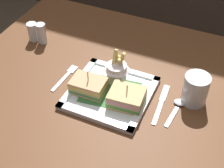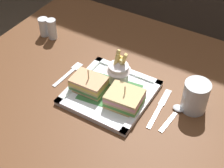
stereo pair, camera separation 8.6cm
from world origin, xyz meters
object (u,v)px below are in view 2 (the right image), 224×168
at_px(sandwich_half_left, 89,84).
at_px(sandwich_half_right, 125,99).
at_px(fries_cup, 119,70).
at_px(knife, 160,106).
at_px(square_plate, 110,93).
at_px(salt_shaker, 44,28).
at_px(dining_table, 114,124).
at_px(water_glass, 195,98).
at_px(spoon, 176,111).
at_px(pepper_shaker, 52,30).
at_px(fork, 70,73).

relative_size(sandwich_half_left, sandwich_half_right, 0.98).
bearing_deg(fries_cup, knife, -9.02).
distance_m(square_plate, salt_shaker, 0.40).
distance_m(dining_table, water_glass, 0.30).
xyz_separation_m(spoon, salt_shaker, (-0.57, 0.11, 0.03)).
bearing_deg(pepper_shaker, dining_table, -21.50).
relative_size(sandwich_half_left, water_glass, 1.09).
height_order(knife, pepper_shaker, pepper_shaker).
height_order(dining_table, square_plate, square_plate).
bearing_deg(pepper_shaker, spoon, -11.81).
height_order(fries_cup, water_glass, fries_cup).
relative_size(sandwich_half_right, spoon, 0.91).
distance_m(water_glass, fork, 0.40).
bearing_deg(fries_cup, salt_shaker, 166.34).
relative_size(sandwich_half_right, salt_shaker, 1.54).
bearing_deg(square_plate, water_glass, 17.81).
xyz_separation_m(sandwich_half_left, knife, (0.21, 0.05, -0.03)).
bearing_deg(spoon, sandwich_half_left, -168.18).
height_order(sandwich_half_right, water_glass, water_glass).
bearing_deg(fries_cup, spoon, -6.27).
relative_size(square_plate, knife, 1.42).
bearing_deg(fork, sandwich_half_left, -19.96).
height_order(sandwich_half_right, salt_shaker, sandwich_half_right).
height_order(spoon, pepper_shaker, pepper_shaker).
xyz_separation_m(salt_shaker, pepper_shaker, (0.04, 0.00, 0.00)).
bearing_deg(dining_table, salt_shaker, 160.47).
xyz_separation_m(fork, salt_shaker, (-0.21, 0.13, 0.03)).
bearing_deg(square_plate, pepper_shaker, 156.40).
relative_size(fries_cup, salt_shaker, 1.62).
bearing_deg(fries_cup, square_plate, -86.41).
bearing_deg(fork, pepper_shaker, 142.54).
bearing_deg(pepper_shaker, fries_cup, -15.15).
bearing_deg(salt_shaker, fries_cup, -13.66).
xyz_separation_m(dining_table, square_plate, (-0.01, -0.01, 0.15)).
distance_m(sandwich_half_right, salt_shaker, 0.46).
distance_m(square_plate, water_glass, 0.25).
relative_size(fork, salt_shaker, 1.97).
bearing_deg(sandwich_half_right, square_plate, 160.95).
xyz_separation_m(fries_cup, pepper_shaker, (-0.33, 0.09, -0.02)).
bearing_deg(salt_shaker, sandwich_half_left, -28.34).
height_order(knife, salt_shaker, salt_shaker).
distance_m(square_plate, sandwich_half_left, 0.07).
relative_size(square_plate, sandwich_half_left, 2.31).
relative_size(sandwich_half_right, knife, 0.63).
bearing_deg(square_plate, fork, 174.44).
bearing_deg(water_glass, square_plate, -162.19).
xyz_separation_m(dining_table, spoon, (0.19, 0.02, 0.15)).
bearing_deg(square_plate, salt_shaker, 158.57).
distance_m(fries_cup, salt_shaker, 0.38).
distance_m(fries_cup, knife, 0.17).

